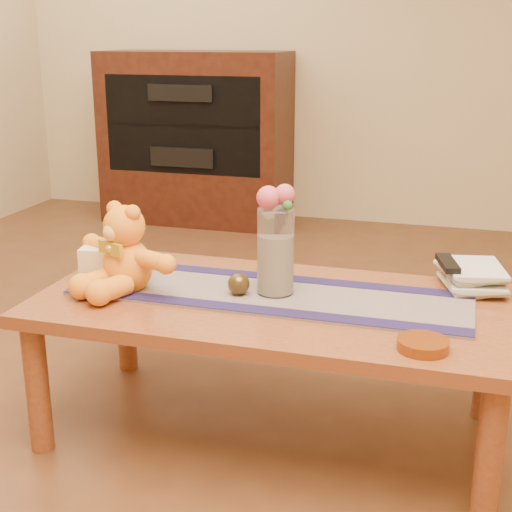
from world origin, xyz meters
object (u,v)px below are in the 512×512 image
(bronze_ball, at_px, (239,284))
(amber_dish, at_px, (423,345))
(pillar_candle, at_px, (98,264))
(book_bottom, at_px, (445,285))
(teddy_bear, at_px, (127,248))
(tv_remote, at_px, (448,263))
(glass_vase, at_px, (276,252))

(bronze_ball, xyz_separation_m, amber_dish, (0.56, -0.23, -0.03))
(pillar_candle, relative_size, bronze_ball, 1.68)
(book_bottom, bearing_deg, pillar_candle, 176.50)
(teddy_bear, xyz_separation_m, amber_dish, (0.90, -0.19, -0.12))
(teddy_bear, height_order, amber_dish, teddy_bear)
(bronze_ball, xyz_separation_m, tv_remote, (0.59, 0.25, 0.04))
(bronze_ball, height_order, book_bottom, bronze_ball)
(teddy_bear, distance_m, pillar_candle, 0.14)
(tv_remote, bearing_deg, amber_dish, -108.81)
(pillar_candle, distance_m, tv_remote, 1.09)
(pillar_candle, distance_m, glass_vase, 0.57)
(teddy_bear, distance_m, glass_vase, 0.45)
(book_bottom, distance_m, amber_dish, 0.48)
(pillar_candle, distance_m, bronze_ball, 0.47)
(glass_vase, bearing_deg, bronze_ball, -155.74)
(pillar_candle, distance_m, book_bottom, 1.09)
(book_bottom, bearing_deg, bronze_ball, -174.11)
(teddy_bear, distance_m, book_bottom, 0.99)
(glass_vase, xyz_separation_m, tv_remote, (0.49, 0.20, -0.05))
(bronze_ball, distance_m, amber_dish, 0.60)
(tv_remote, xyz_separation_m, amber_dish, (-0.04, -0.47, -0.07))
(pillar_candle, xyz_separation_m, glass_vase, (0.57, 0.05, 0.07))
(bronze_ball, bearing_deg, glass_vase, 24.26)
(glass_vase, height_order, tv_remote, glass_vase)
(teddy_bear, bearing_deg, amber_dish, 11.57)
(pillar_candle, bearing_deg, glass_vase, 5.37)
(glass_vase, bearing_deg, book_bottom, 23.23)
(pillar_candle, xyz_separation_m, book_bottom, (1.06, 0.26, -0.05))
(teddy_bear, bearing_deg, book_bottom, 40.85)
(pillar_candle, height_order, glass_vase, glass_vase)
(pillar_candle, height_order, bronze_ball, pillar_candle)
(teddy_bear, relative_size, amber_dish, 2.85)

